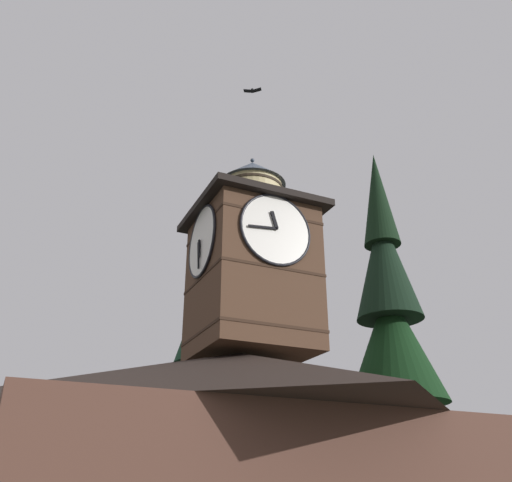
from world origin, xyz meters
name	(u,v)px	position (x,y,z in m)	size (l,w,h in m)	color
building_main	(237,455)	(1.44, -1.12, 3.28)	(14.45, 11.92, 6.41)	brown
clock_tower	(252,265)	(0.81, -1.52, 9.79)	(4.52, 4.52, 7.95)	#4C3323
pine_tree_behind	(204,397)	(-0.27, -9.27, 6.28)	(5.42, 5.42, 15.16)	#473323
pine_tree_aside	(395,363)	(-8.25, -5.35, 7.82)	(5.95, 5.95, 19.32)	#473323
moon	(237,367)	(-14.55, -39.43, 14.74)	(2.31, 2.31, 2.31)	silver
flying_bird_low	(252,91)	(1.80, 0.70, 15.71)	(0.63, 0.48, 0.12)	black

